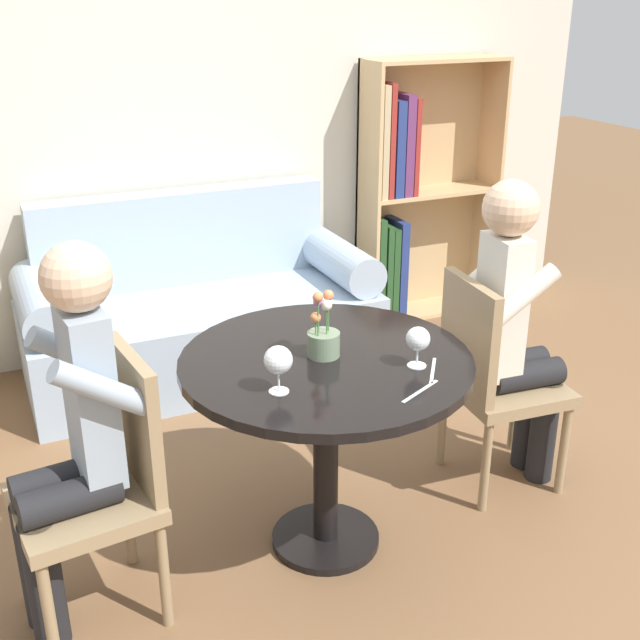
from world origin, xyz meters
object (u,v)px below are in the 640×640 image
object	(u,v)px
chair_left	(105,478)
person_left	(70,436)
bookshelf_right	(409,195)
chair_right	(492,375)
person_right	(516,328)
wine_glass_right	(418,340)
couch	(199,316)
flower_vase	(323,337)
wine_glass_left	(278,361)

from	to	relation	value
chair_left	person_left	size ratio (longest dim) A/B	0.71
bookshelf_right	chair_right	distance (m)	1.91
bookshelf_right	person_right	distance (m)	1.87
wine_glass_right	couch	bearing A→B (deg)	97.90
chair_right	flower_vase	distance (m)	0.84
chair_right	wine_glass_left	distance (m)	1.10
chair_right	person_right	xyz separation A→B (m)	(0.09, -0.01, 0.19)
couch	person_right	distance (m)	1.78
wine_glass_left	wine_glass_right	size ratio (longest dim) A/B	1.11
chair_right	couch	bearing A→B (deg)	31.47
bookshelf_right	person_right	bearing A→B (deg)	-107.21
person_left	wine_glass_right	distance (m)	1.13
person_right	wine_glass_left	world-z (taller)	person_right
wine_glass_left	person_right	bearing A→B (deg)	12.64
chair_left	couch	bearing A→B (deg)	147.95
bookshelf_right	wine_glass_right	size ratio (longest dim) A/B	11.07
wine_glass_right	flower_vase	distance (m)	0.32
bookshelf_right	chair_right	xyz separation A→B (m)	(-0.64, -1.78, -0.26)
wine_glass_left	flower_vase	xyz separation A→B (m)	(0.23, 0.18, -0.03)
bookshelf_right	chair_right	bearing A→B (deg)	-109.78
chair_left	person_right	xyz separation A→B (m)	(1.62, 0.09, 0.19)
person_right	wine_glass_right	distance (m)	0.68
flower_vase	chair_left	bearing A→B (deg)	-177.91
chair_right	person_right	world-z (taller)	person_right
person_right	wine_glass_left	xyz separation A→B (m)	(-1.09, -0.24, 0.17)
person_right	flower_vase	xyz separation A→B (m)	(-0.86, -0.06, 0.14)
couch	chair_left	xyz separation A→B (m)	(-0.77, -1.61, 0.18)
chair_left	wine_glass_left	size ratio (longest dim) A/B	5.83
chair_left	wine_glass_left	bearing A→B (deg)	67.11
chair_left	flower_vase	size ratio (longest dim) A/B	3.75
person_left	person_right	size ratio (longest dim) A/B	0.99
flower_vase	wine_glass_right	bearing A→B (deg)	-38.80
chair_right	flower_vase	bearing A→B (deg)	99.84
chair_right	wine_glass_right	size ratio (longest dim) A/B	6.45
flower_vase	wine_glass_left	bearing A→B (deg)	-141.63
couch	person_left	size ratio (longest dim) A/B	1.41
person_left	person_right	xyz separation A→B (m)	(1.71, 0.10, 0.01)
bookshelf_right	wine_glass_right	world-z (taller)	bookshelf_right
bookshelf_right	person_right	world-z (taller)	bookshelf_right
chair_left	person_right	bearing A→B (deg)	86.56
chair_right	wine_glass_left	size ratio (longest dim) A/B	5.83
chair_left	wine_glass_right	distance (m)	1.09
person_right	wine_glass_right	xyz separation A→B (m)	(-0.60, -0.26, 0.16)
bookshelf_right	person_left	world-z (taller)	bookshelf_right
couch	bookshelf_right	xyz separation A→B (m)	(1.41, 0.27, 0.44)
bookshelf_right	couch	bearing A→B (deg)	-169.17
couch	person_left	world-z (taller)	person_left
wine_glass_right	flower_vase	world-z (taller)	flower_vase
flower_vase	couch	bearing A→B (deg)	89.88
bookshelf_right	wine_glass_left	bearing A→B (deg)	-128.92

